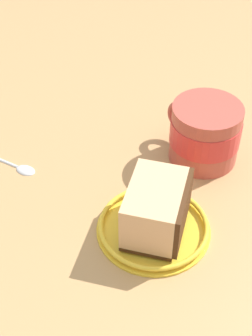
# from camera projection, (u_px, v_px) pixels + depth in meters

# --- Properties ---
(ground_plane) EXTENTS (1.36, 1.36, 0.04)m
(ground_plane) POSITION_uv_depth(u_px,v_px,m) (132.00, 211.00, 0.69)
(ground_plane) COLOR tan
(small_plate) EXTENTS (0.14, 0.14, 0.01)m
(small_plate) POSITION_uv_depth(u_px,v_px,m) (153.00, 227.00, 0.64)
(small_plate) COLOR yellow
(small_plate) RESTS_ON ground_plane
(cake_slice) EXTENTS (0.09, 0.11, 0.07)m
(cake_slice) POSITION_uv_depth(u_px,v_px,m) (156.00, 209.00, 0.62)
(cake_slice) COLOR #472814
(cake_slice) RESTS_ON small_plate
(tea_mug) EXTENTS (0.10, 0.11, 0.09)m
(tea_mug) POSITION_uv_depth(u_px,v_px,m) (204.00, 132.00, 0.72)
(tea_mug) COLOR #BF4C3F
(tea_mug) RESTS_ON ground_plane
(teaspoon) EXTENTS (0.11, 0.06, 0.01)m
(teaspoon) POSITION_uv_depth(u_px,v_px,m) (15.00, 165.00, 0.73)
(teaspoon) COLOR silver
(teaspoon) RESTS_ON ground_plane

